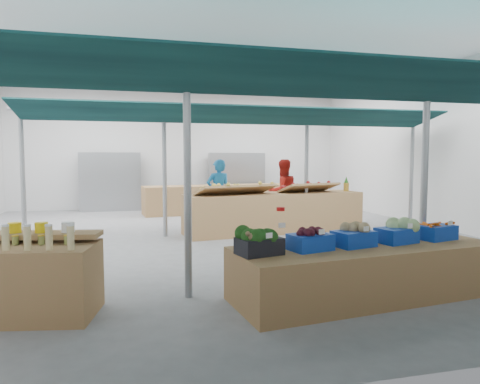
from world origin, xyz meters
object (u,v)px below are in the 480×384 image
(bottle_shelf, at_px, (13,278))
(fruit_counter, at_px, (275,212))
(vendor_left, at_px, (218,193))
(vendor_right, at_px, (283,192))
(veg_counter, at_px, (365,271))

(bottle_shelf, distance_m, fruit_counter, 6.68)
(bottle_shelf, bearing_deg, fruit_counter, 55.68)
(fruit_counter, distance_m, vendor_left, 1.68)
(bottle_shelf, height_order, vendor_left, vendor_left)
(bottle_shelf, bearing_deg, vendor_right, 58.22)
(fruit_counter, distance_m, vendor_right, 1.32)
(bottle_shelf, relative_size, veg_counter, 0.56)
(veg_counter, bearing_deg, vendor_right, 73.46)
(bottle_shelf, distance_m, veg_counter, 4.29)
(fruit_counter, bearing_deg, bottle_shelf, -142.51)
(veg_counter, relative_size, vendor_left, 1.96)
(veg_counter, bearing_deg, fruit_counter, 78.09)
(vendor_left, height_order, vendor_right, same)
(bottle_shelf, relative_size, vendor_right, 1.11)
(bottle_shelf, distance_m, vendor_left, 6.82)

